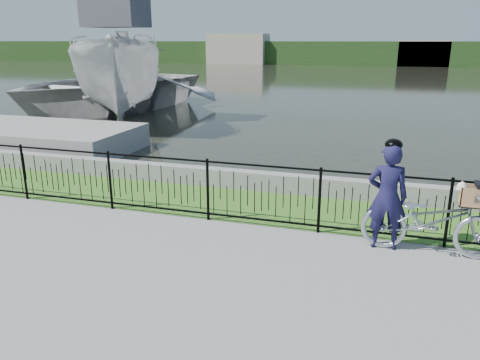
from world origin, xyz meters
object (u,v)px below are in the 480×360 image
(bicycle_rig, at_px, (431,220))
(cyclist, at_px, (387,195))
(boat_near, at_px, (120,74))
(boat_far, at_px, (108,87))

(bicycle_rig, xyz_separation_m, cyclist, (-0.67, 0.02, 0.32))
(bicycle_rig, relative_size, cyclist, 1.17)
(boat_near, bearing_deg, bicycle_rig, -40.96)
(boat_near, bearing_deg, cyclist, -42.71)
(bicycle_rig, height_order, boat_near, boat_near)
(boat_far, bearing_deg, cyclist, -43.94)
(boat_near, xyz_separation_m, boat_far, (-2.23, 2.56, -0.76))
(bicycle_rig, distance_m, boat_far, 17.82)
(bicycle_rig, xyz_separation_m, boat_far, (-13.14, 12.03, 0.55))
(boat_far, bearing_deg, boat_near, -48.99)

